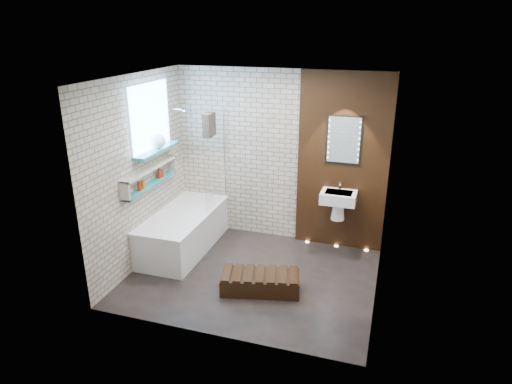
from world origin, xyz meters
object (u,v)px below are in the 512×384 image
(washbasin, at_px, (338,201))
(led_mirror, at_px, (344,140))
(bath_screen, at_px, (215,161))
(bathtub, at_px, (184,231))
(walnut_step, at_px, (260,282))

(washbasin, distance_m, led_mirror, 0.88)
(washbasin, relative_size, led_mirror, 0.83)
(led_mirror, bearing_deg, bath_screen, -169.34)
(bathtub, relative_size, bath_screen, 1.24)
(walnut_step, bearing_deg, bathtub, 152.24)
(bath_screen, relative_size, led_mirror, 2.00)
(bathtub, xyz_separation_m, bath_screen, (0.35, 0.44, 0.99))
(bath_screen, xyz_separation_m, washbasin, (1.82, 0.18, -0.49))
(bath_screen, height_order, walnut_step, bath_screen)
(bathtub, xyz_separation_m, walnut_step, (1.42, -0.75, -0.18))
(bath_screen, distance_m, led_mirror, 1.89)
(bathtub, height_order, walnut_step, bathtub)
(bathtub, xyz_separation_m, led_mirror, (2.17, 0.78, 1.36))
(bath_screen, distance_m, walnut_step, 1.98)
(walnut_step, bearing_deg, bath_screen, 131.96)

